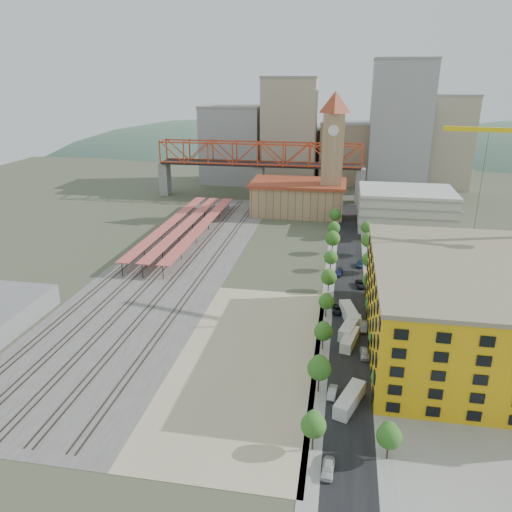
% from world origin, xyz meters
% --- Properties ---
extents(ground, '(400.00, 400.00, 0.00)m').
position_xyz_m(ground, '(0.00, 0.00, 0.00)').
color(ground, '#474C38').
rests_on(ground, ground).
extents(ballast_strip, '(36.00, 165.00, 0.06)m').
position_xyz_m(ballast_strip, '(-36.00, 17.50, 0.03)').
color(ballast_strip, '#605E59').
rests_on(ballast_strip, ground).
extents(dirt_lot, '(28.00, 67.00, 0.06)m').
position_xyz_m(dirt_lot, '(-4.00, -31.50, 0.03)').
color(dirt_lot, tan).
rests_on(dirt_lot, ground).
extents(street_asphalt, '(12.00, 170.00, 0.06)m').
position_xyz_m(street_asphalt, '(16.00, 15.00, 0.03)').
color(street_asphalt, black).
rests_on(street_asphalt, ground).
extents(sidewalk_west, '(3.00, 170.00, 0.04)m').
position_xyz_m(sidewalk_west, '(10.50, 15.00, 0.02)').
color(sidewalk_west, gray).
rests_on(sidewalk_west, ground).
extents(sidewalk_east, '(3.00, 170.00, 0.04)m').
position_xyz_m(sidewalk_east, '(21.50, 15.00, 0.02)').
color(sidewalk_east, gray).
rests_on(sidewalk_east, ground).
extents(construction_pad, '(50.00, 90.00, 0.06)m').
position_xyz_m(construction_pad, '(45.00, -20.00, 0.03)').
color(construction_pad, gray).
rests_on(construction_pad, ground).
extents(rail_tracks, '(26.56, 160.00, 0.18)m').
position_xyz_m(rail_tracks, '(-37.80, 17.50, 0.15)').
color(rail_tracks, '#382B23').
rests_on(rail_tracks, ground).
extents(platform_canopies, '(16.00, 80.00, 4.12)m').
position_xyz_m(platform_canopies, '(-41.00, 45.00, 3.99)').
color(platform_canopies, '#D15A50').
rests_on(platform_canopies, ground).
extents(station_hall, '(38.00, 24.00, 13.10)m').
position_xyz_m(station_hall, '(-5.00, 82.00, 6.67)').
color(station_hall, tan).
rests_on(station_hall, ground).
extents(clock_tower, '(12.00, 12.00, 52.00)m').
position_xyz_m(clock_tower, '(8.00, 79.99, 28.70)').
color(clock_tower, tan).
rests_on(clock_tower, ground).
extents(parking_garage, '(34.00, 26.00, 14.00)m').
position_xyz_m(parking_garage, '(36.00, 70.00, 7.00)').
color(parking_garage, silver).
rests_on(parking_garage, ground).
extents(truss_bridge, '(94.00, 9.60, 25.60)m').
position_xyz_m(truss_bridge, '(-25.00, 105.00, 18.86)').
color(truss_bridge, gray).
rests_on(truss_bridge, ground).
extents(construction_building, '(44.60, 50.60, 18.80)m').
position_xyz_m(construction_building, '(42.00, -20.00, 9.41)').
color(construction_building, yellow).
rests_on(construction_building, ground).
extents(street_trees, '(15.40, 124.40, 8.00)m').
position_xyz_m(street_trees, '(16.00, 5.00, 0.00)').
color(street_trees, '#3B7122').
rests_on(street_trees, ground).
extents(skyline, '(133.00, 46.00, 60.00)m').
position_xyz_m(skyline, '(7.47, 142.31, 22.81)').
color(skyline, '#9EA0A3').
rests_on(skyline, ground).
extents(distant_hills, '(647.00, 264.00, 227.00)m').
position_xyz_m(distant_hills, '(45.28, 260.00, -79.54)').
color(distant_hills, '#4C6B59').
rests_on(distant_hills, ground).
extents(site_trailer_a, '(5.62, 9.83, 2.61)m').
position_xyz_m(site_trailer_a, '(16.00, -43.24, 1.31)').
color(site_trailer_a, silver).
rests_on(site_trailer_a, ground).
extents(site_trailer_b, '(4.15, 9.05, 2.40)m').
position_xyz_m(site_trailer_b, '(16.00, -22.19, 1.20)').
color(site_trailer_b, silver).
rests_on(site_trailer_b, ground).
extents(site_trailer_c, '(5.02, 10.05, 2.66)m').
position_xyz_m(site_trailer_c, '(16.00, -17.21, 1.33)').
color(site_trailer_c, silver).
rests_on(site_trailer_c, ground).
extents(site_trailer_d, '(5.16, 10.53, 2.79)m').
position_xyz_m(site_trailer_d, '(16.00, -10.55, 1.39)').
color(site_trailer_d, silver).
rests_on(site_trailer_d, ground).
extents(car_0, '(2.09, 4.55, 1.51)m').
position_xyz_m(car_0, '(13.00, -59.30, 0.76)').
color(car_0, silver).
rests_on(car_0, ground).
extents(car_1, '(1.98, 4.38, 1.39)m').
position_xyz_m(car_1, '(13.00, -40.85, 0.70)').
color(car_1, '#ACABB1').
rests_on(car_1, ground).
extents(car_2, '(2.76, 5.14, 1.37)m').
position_xyz_m(car_2, '(13.00, -7.19, 0.69)').
color(car_2, black).
rests_on(car_2, ground).
extents(car_3, '(2.79, 5.19, 1.43)m').
position_xyz_m(car_3, '(13.00, 16.59, 0.71)').
color(car_3, navy).
rests_on(car_3, ground).
extents(car_4, '(2.00, 4.59, 1.54)m').
position_xyz_m(car_4, '(19.00, -26.68, 0.77)').
color(car_4, '#BCBCBC').
rests_on(car_4, ground).
extents(car_5, '(1.75, 4.83, 1.58)m').
position_xyz_m(car_5, '(19.00, -14.95, 0.79)').
color(car_5, gray).
rests_on(car_5, ground).
extents(car_6, '(3.06, 5.41, 1.43)m').
position_xyz_m(car_6, '(19.00, 9.30, 0.71)').
color(car_6, black).
rests_on(car_6, ground).
extents(car_7, '(2.51, 4.90, 1.36)m').
position_xyz_m(car_7, '(19.00, 24.59, 0.68)').
color(car_7, navy).
rests_on(car_7, ground).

